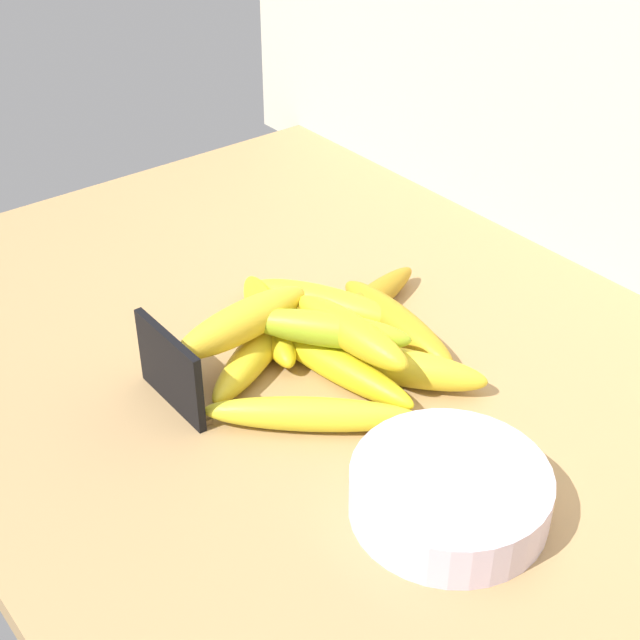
# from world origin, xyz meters

# --- Properties ---
(counter_top) EXTENTS (1.10, 0.76, 0.03)m
(counter_top) POSITION_xyz_m (0.00, 0.00, 0.01)
(counter_top) COLOR tan
(counter_top) RESTS_ON ground
(chalkboard_sign) EXTENTS (0.11, 0.02, 0.08)m
(chalkboard_sign) POSITION_xyz_m (-0.05, -0.15, 0.07)
(chalkboard_sign) COLOR black
(chalkboard_sign) RESTS_ON counter_top
(fruit_bowl) EXTENTS (0.17, 0.17, 0.04)m
(fruit_bowl) POSITION_xyz_m (0.22, -0.04, 0.05)
(fruit_bowl) COLOR silver
(fruit_bowl) RESTS_ON counter_top
(banana_0) EXTENTS (0.19, 0.06, 0.04)m
(banana_0) POSITION_xyz_m (-0.00, 0.10, 0.05)
(banana_0) COLOR gold
(banana_0) RESTS_ON counter_top
(banana_1) EXTENTS (0.12, 0.18, 0.04)m
(banana_1) POSITION_xyz_m (-0.05, -0.05, 0.05)
(banana_1) COLOR yellow
(banana_1) RESTS_ON counter_top
(banana_2) EXTENTS (0.16, 0.18, 0.03)m
(banana_2) POSITION_xyz_m (0.06, -0.07, 0.05)
(banana_2) COLOR yellow
(banana_2) RESTS_ON counter_top
(banana_3) EXTENTS (0.20, 0.07, 0.03)m
(banana_3) POSITION_xyz_m (0.02, 0.00, 0.05)
(banana_3) COLOR yellow
(banana_3) RESTS_ON counter_top
(banana_4) EXTENTS (0.18, 0.10, 0.04)m
(banana_4) POSITION_xyz_m (-0.09, -0.01, 0.05)
(banana_4) COLOR yellow
(banana_4) RESTS_ON counter_top
(banana_5) EXTENTS (0.19, 0.12, 0.04)m
(banana_5) POSITION_xyz_m (-0.07, 0.06, 0.05)
(banana_5) COLOR yellow
(banana_5) RESTS_ON counter_top
(banana_6) EXTENTS (0.17, 0.13, 0.04)m
(banana_6) POSITION_xyz_m (0.06, 0.05, 0.05)
(banana_6) COLOR yellow
(banana_6) RESTS_ON counter_top
(banana_7) EXTENTS (0.09, 0.21, 0.03)m
(banana_7) POSITION_xyz_m (-0.05, 0.09, 0.05)
(banana_7) COLOR #AF831C
(banana_7) RESTS_ON counter_top
(banana_8) EXTENTS (0.06, 0.17, 0.04)m
(banana_8) POSITION_xyz_m (-0.06, -0.06, 0.09)
(banana_8) COLOR yellow
(banana_8) RESTS_ON banana_1
(banana_9) EXTENTS (0.16, 0.05, 0.04)m
(banana_9) POSITION_xyz_m (0.02, 0.02, 0.08)
(banana_9) COLOR gold
(banana_9) RESTS_ON banana_3
(banana_10) EXTENTS (0.16, 0.14, 0.04)m
(banana_10) POSITION_xyz_m (0.00, -0.00, 0.08)
(banana_10) COLOR #A3C126
(banana_10) RESTS_ON banana_3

